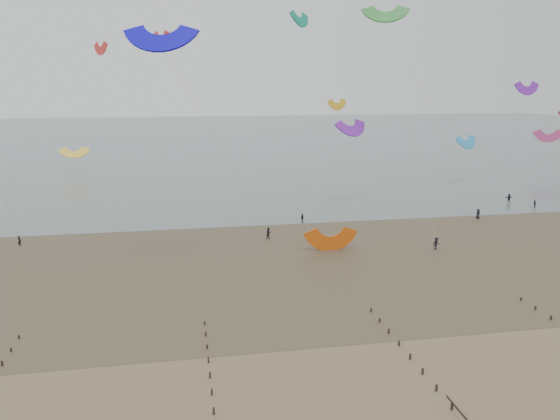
{
  "coord_description": "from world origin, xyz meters",
  "views": [
    {
      "loc": [
        -15.5,
        -40.61,
        24.6
      ],
      "look_at": [
        -3.23,
        28.0,
        8.0
      ],
      "focal_mm": 35.0,
      "sensor_mm": 36.0,
      "label": 1
    }
  ],
  "objects": [
    {
      "name": "kitesurfer_lead",
      "position": [
        -40.54,
        44.68,
        0.83
      ],
      "size": [
        0.72,
        0.65,
        1.65
      ],
      "primitive_type": "imported",
      "rotation": [
        0.0,
        0.0,
        2.59
      ],
      "color": "black",
      "rests_on": "ground"
    },
    {
      "name": "kites_airborne",
      "position": [
        -12.21,
        92.01,
        23.85
      ],
      "size": [
        252.82,
        130.37,
        37.82
      ],
      "color": "#0A8E6B",
      "rests_on": "ground"
    },
    {
      "name": "sea_and_shore",
      "position": [
        -4.08,
        34.4,
        0.01
      ],
      "size": [
        500.0,
        665.0,
        0.03
      ],
      "color": "#475654",
      "rests_on": "ground"
    },
    {
      "name": "ground",
      "position": [
        0.0,
        0.0,
        0.0
      ],
      "size": [
        500.0,
        500.0,
        0.0
      ],
      "primitive_type": "plane",
      "color": "brown",
      "rests_on": "ground"
    },
    {
      "name": "grounded_kite",
      "position": [
        5.59,
        34.45,
        0.0
      ],
      "size": [
        6.9,
        5.43,
        3.74
      ],
      "primitive_type": null,
      "rotation": [
        1.54,
        0.0,
        0.02
      ],
      "color": "#D5530D",
      "rests_on": "ground"
    },
    {
      "name": "kitesurfers",
      "position": [
        22.82,
        47.06,
        0.9
      ],
      "size": [
        120.54,
        28.58,
        1.89
      ],
      "color": "black",
      "rests_on": "ground"
    }
  ]
}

